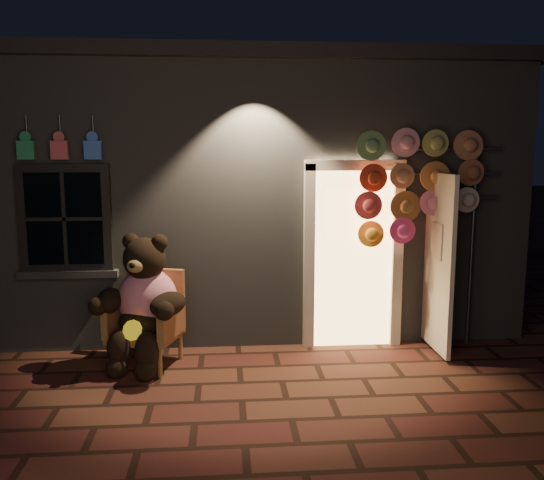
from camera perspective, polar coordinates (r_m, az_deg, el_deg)
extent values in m
plane|color=#532E1F|center=(5.55, -2.99, -15.61)|extent=(60.00, 60.00, 0.00)
cube|color=slate|center=(9.07, -3.87, 4.81)|extent=(7.00, 5.00, 3.30)
cube|color=black|center=(9.11, -3.99, 15.72)|extent=(7.30, 5.30, 0.16)
cube|color=black|center=(6.78, -19.77, 2.03)|extent=(1.00, 0.10, 1.20)
cube|color=black|center=(6.76, -19.83, 2.00)|extent=(0.82, 0.06, 1.02)
cube|color=slate|center=(6.88, -19.49, -3.18)|extent=(1.10, 0.14, 0.08)
cube|color=#E6B467|center=(6.81, 7.97, -1.75)|extent=(0.92, 0.10, 2.10)
cube|color=beige|center=(6.68, 3.68, -1.90)|extent=(0.12, 0.12, 2.20)
cube|color=beige|center=(6.91, 12.25, -1.72)|extent=(0.12, 0.12, 2.20)
cube|color=beige|center=(6.66, 8.25, 7.35)|extent=(1.16, 0.12, 0.12)
cube|color=beige|center=(6.72, 16.20, -2.19)|extent=(0.05, 0.80, 2.00)
cube|color=#268B52|center=(6.77, -23.18, 8.19)|extent=(0.18, 0.07, 0.20)
cylinder|color=#59595E|center=(6.83, -23.15, 10.30)|extent=(0.02, 0.02, 0.25)
cube|color=#BF4E55|center=(6.66, -20.29, 8.35)|extent=(0.18, 0.07, 0.20)
cylinder|color=#59595E|center=(6.73, -20.27, 10.49)|extent=(0.02, 0.02, 0.25)
cube|color=blue|center=(6.58, -17.32, 8.50)|extent=(0.18, 0.07, 0.20)
cylinder|color=#59595E|center=(6.64, -17.31, 10.66)|extent=(0.02, 0.02, 0.25)
cube|color=olive|center=(6.39, -12.42, -9.10)|extent=(0.83, 0.80, 0.09)
cube|color=olive|center=(6.54, -11.41, -5.62)|extent=(0.65, 0.28, 0.66)
cube|color=olive|center=(6.46, -15.05, -7.25)|extent=(0.25, 0.56, 0.38)
cube|color=olive|center=(6.18, -9.93, -7.79)|extent=(0.25, 0.56, 0.38)
cylinder|color=olive|center=(6.36, -15.77, -11.21)|extent=(0.05, 0.05, 0.30)
cylinder|color=olive|center=(6.11, -11.03, -11.88)|extent=(0.05, 0.05, 0.30)
cylinder|color=olive|center=(6.80, -13.53, -9.79)|extent=(0.05, 0.05, 0.30)
cylinder|color=olive|center=(6.56, -9.05, -10.33)|extent=(0.05, 0.05, 0.30)
ellipsoid|color=red|center=(6.32, -12.19, -5.81)|extent=(0.80, 0.71, 0.69)
ellipsoid|color=black|center=(6.31, -12.44, -7.77)|extent=(0.66, 0.61, 0.33)
sphere|color=black|center=(6.18, -12.53, -1.82)|extent=(0.57, 0.57, 0.45)
sphere|color=black|center=(6.25, -13.82, -0.11)|extent=(0.17, 0.17, 0.17)
sphere|color=black|center=(6.10, -11.08, -0.24)|extent=(0.17, 0.17, 0.17)
ellipsoid|color=olive|center=(6.01, -13.38, -2.53)|extent=(0.20, 0.17, 0.14)
ellipsoid|color=black|center=(6.28, -15.78, -5.76)|extent=(0.26, 0.46, 0.25)
ellipsoid|color=black|center=(5.99, -10.25, -6.29)|extent=(0.48, 0.51, 0.25)
ellipsoid|color=black|center=(6.21, -14.89, -10.41)|extent=(0.25, 0.25, 0.43)
ellipsoid|color=black|center=(6.07, -12.27, -10.77)|extent=(0.25, 0.25, 0.43)
sphere|color=black|center=(6.22, -15.09, -12.10)|extent=(0.23, 0.23, 0.23)
sphere|color=black|center=(6.08, -12.46, -12.49)|extent=(0.23, 0.23, 0.23)
cylinder|color=yellow|center=(6.07, -13.67, -8.69)|extent=(0.23, 0.15, 0.21)
cylinder|color=#59595E|center=(7.13, 19.22, -0.09)|extent=(0.04, 0.04, 2.49)
cylinder|color=#59595E|center=(6.92, 17.63, 8.57)|extent=(1.11, 0.03, 0.03)
cylinder|color=#59595E|center=(6.93, 17.52, 6.27)|extent=(1.11, 0.03, 0.03)
cylinder|color=#59595E|center=(6.94, 17.41, 3.99)|extent=(1.11, 0.03, 0.03)
cylinder|color=#65935A|center=(6.56, 9.86, 9.25)|extent=(0.31, 0.11, 0.32)
cylinder|color=pink|center=(6.63, 13.06, 9.15)|extent=(0.31, 0.11, 0.32)
cylinder|color=#A2A751|center=(6.72, 16.17, 9.02)|extent=(0.31, 0.11, 0.32)
cylinder|color=#B2734D|center=(6.92, 18.89, 8.89)|extent=(0.31, 0.11, 0.32)
cylinder|color=red|center=(6.53, 9.85, 6.42)|extent=(0.31, 0.11, 0.32)
cylinder|color=tan|center=(6.61, 13.04, 6.35)|extent=(0.31, 0.11, 0.32)
cylinder|color=#CA7C3C|center=(6.78, 15.87, 6.30)|extent=(0.31, 0.11, 0.32)
cylinder|color=#A2613C|center=(6.89, 18.85, 6.20)|extent=(0.31, 0.11, 0.32)
cylinder|color=#D44444|center=(6.53, 9.84, 3.57)|extent=(0.31, 0.11, 0.32)
cylinder|color=olive|center=(6.69, 12.78, 3.61)|extent=(0.31, 0.11, 0.32)
cylinder|color=pink|center=(6.78, 15.85, 3.56)|extent=(0.31, 0.11, 0.32)
cylinder|color=beige|center=(6.89, 18.82, 3.50)|extent=(0.31, 0.11, 0.32)
cylinder|color=#FF9C27|center=(6.62, 9.64, 0.83)|extent=(0.31, 0.11, 0.32)
cylinder|color=#EB4599|center=(6.69, 12.76, 0.83)|extent=(0.31, 0.11, 0.32)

